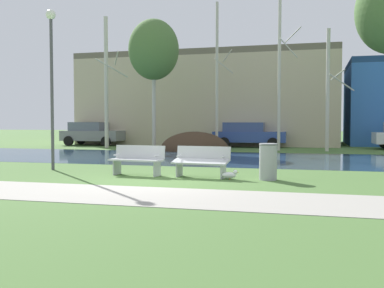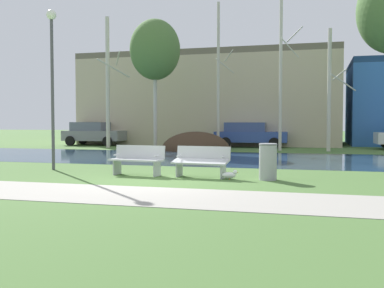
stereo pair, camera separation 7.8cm
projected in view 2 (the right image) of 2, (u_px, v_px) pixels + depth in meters
name	position (u px, v px, depth m)	size (l,w,h in m)	color
ground_plane	(227.00, 155.00, 21.59)	(120.00, 120.00, 0.00)	#476B33
paved_path_strip	(118.00, 194.00, 9.76)	(60.00, 2.41, 0.01)	#9E998E
river_band	(218.00, 158.00, 19.63)	(80.00, 7.94, 0.01)	#284256
soil_mound	(196.00, 150.00, 25.27)	(3.85, 3.53, 2.06)	#423021
bench_left	(137.00, 159.00, 13.30)	(1.65, 0.71, 0.87)	#B2B5B7
bench_right	(201.00, 161.00, 12.79)	(1.65, 0.71, 0.87)	#B2B5B7
trash_bin	(268.00, 161.00, 12.20)	(0.50, 0.50, 0.98)	#999B9E
seagull	(230.00, 175.00, 12.28)	(0.46, 0.17, 0.27)	white
streetlamp	(52.00, 63.00, 14.70)	(0.32, 0.32, 5.17)	#4C4C51
birch_far_left	(108.00, 82.00, 27.33)	(1.62, 2.34, 7.86)	beige
birch_left	(155.00, 50.00, 25.45)	(2.83, 2.83, 7.32)	#BCB7A8
birch_center_left	(219.00, 76.00, 25.53)	(1.03, 1.82, 8.27)	#BCB7A8
birch_center	(281.00, 70.00, 24.73)	(1.25, 2.14, 8.64)	beige
birch_center_right	(330.00, 90.00, 24.11)	(1.44, 2.21, 6.51)	beige
parked_van_nearest_grey	(94.00, 133.00, 30.56)	(4.07, 2.18, 1.56)	slate
parked_sedan_second_blue	(250.00, 134.00, 28.22)	(4.48, 2.24, 1.54)	#2D4793
building_beige_block	(215.00, 101.00, 34.18)	(17.77, 9.95, 6.33)	#BCAD8E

